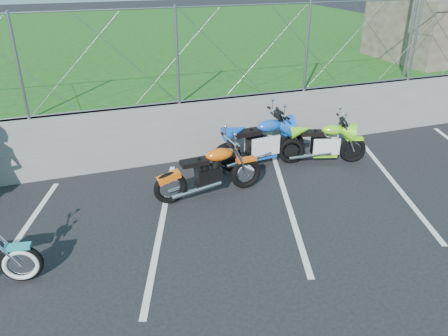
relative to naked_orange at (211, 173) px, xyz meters
name	(u,v)px	position (x,y,z in m)	size (l,w,h in m)	color
ground	(175,257)	(-1.11, -1.68, -0.46)	(90.00, 90.00, 0.00)	black
retaining_wall	(135,137)	(-1.11, 1.82, 0.19)	(30.00, 0.22, 1.30)	slate
grass_field	(97,52)	(-1.11, 11.82, 0.19)	(30.00, 20.00, 1.30)	#184813
chain_link_fence	(128,60)	(-1.11, 1.82, 1.84)	(28.00, 0.03, 2.00)	gray
sign_pole	(414,17)	(6.09, 2.22, 2.34)	(0.08, 0.08, 3.00)	gray
parking_lines	(227,211)	(0.09, -0.68, -0.46)	(18.29, 4.31, 0.01)	silver
naked_orange	(211,173)	(0.00, 0.00, 0.00)	(2.17, 0.74, 1.08)	black
sportbike_green	(324,144)	(2.80, 0.59, -0.02)	(1.90, 0.78, 1.01)	black
sportbike_blue	(261,144)	(1.44, 0.92, 0.04)	(2.26, 0.80, 1.17)	black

